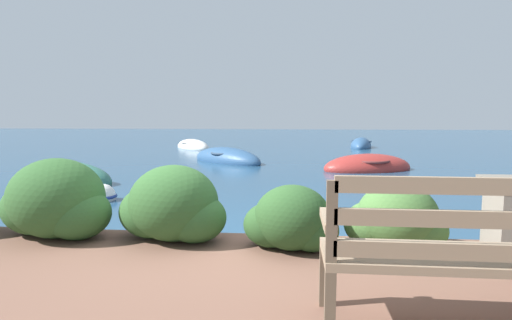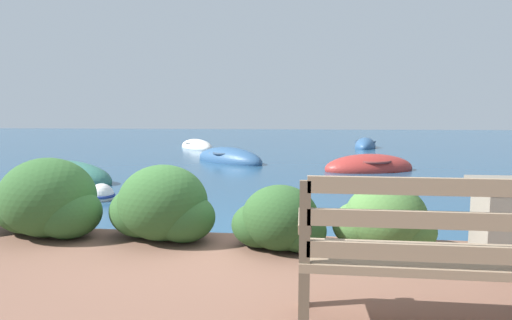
{
  "view_description": "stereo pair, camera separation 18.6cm",
  "coord_description": "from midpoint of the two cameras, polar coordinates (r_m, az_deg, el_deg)",
  "views": [
    {
      "loc": [
        0.59,
        -4.09,
        1.46
      ],
      "look_at": [
        -0.3,
        5.34,
        0.41
      ],
      "focal_mm": 28.0,
      "sensor_mm": 36.0,
      "label": 1
    },
    {
      "loc": [
        0.77,
        -4.07,
        1.46
      ],
      "look_at": [
        -0.3,
        5.34,
        0.41
      ],
      "focal_mm": 28.0,
      "sensor_mm": 36.0,
      "label": 2
    }
  ],
  "objects": [
    {
      "name": "ground_plane",
      "position": [
        4.39,
        -2.87,
        -13.13
      ],
      "size": [
        80.0,
        80.0,
        0.0
      ],
      "color": "navy"
    },
    {
      "name": "park_bench",
      "position": [
        2.55,
        27.35,
        -11.6
      ],
      "size": [
        1.63,
        0.48,
        0.93
      ],
      "rotation": [
        0.0,
        0.0,
        0.01
      ],
      "color": "brown",
      "rests_on": "patio_terrace"
    },
    {
      "name": "hedge_clump_left",
      "position": [
        4.63,
        -26.59,
        -5.41
      ],
      "size": [
        1.2,
        0.86,
        0.81
      ],
      "color": "#2D5628",
      "rests_on": "patio_terrace"
    },
    {
      "name": "hedge_clump_centre",
      "position": [
        4.11,
        -12.01,
        -6.62
      ],
      "size": [
        1.12,
        0.8,
        0.76
      ],
      "color": "#2D5628",
      "rests_on": "patio_terrace"
    },
    {
      "name": "hedge_clump_right",
      "position": [
        3.76,
        4.69,
        -8.75
      ],
      "size": [
        0.89,
        0.64,
        0.61
      ],
      "color": "#284C23",
      "rests_on": "patio_terrace"
    },
    {
      "name": "hedge_clump_far_right",
      "position": [
        3.93,
        19.11,
        -8.3
      ],
      "size": [
        0.92,
        0.67,
        0.63
      ],
      "color": "#426B33",
      "rests_on": "patio_terrace"
    },
    {
      "name": "rowboat_nearest",
      "position": [
        9.76,
        -25.3,
        -2.47
      ],
      "size": [
        2.71,
        1.58,
        0.85
      ],
      "rotation": [
        0.0,
        0.0,
        6.03
      ],
      "color": "#336B5B",
      "rests_on": "ground_plane"
    },
    {
      "name": "rowboat_mid",
      "position": [
        11.17,
        16.3,
        -1.1
      ],
      "size": [
        2.75,
        1.95,
        0.78
      ],
      "rotation": [
        0.0,
        0.0,
        3.47
      ],
      "color": "#9E2D28",
      "rests_on": "ground_plane"
    },
    {
      "name": "rowboat_far",
      "position": [
        12.8,
        -3.49,
        0.06
      ],
      "size": [
        2.91,
        2.75,
        0.81
      ],
      "rotation": [
        0.0,
        0.0,
        2.41
      ],
      "color": "#2D517A",
      "rests_on": "ground_plane"
    },
    {
      "name": "rowboat_outer",
      "position": [
        18.29,
        -8.19,
        1.87
      ],
      "size": [
        2.43,
        2.77,
        0.73
      ],
      "rotation": [
        0.0,
        0.0,
        2.22
      ],
      "color": "silver",
      "rests_on": "ground_plane"
    },
    {
      "name": "rowboat_distant",
      "position": [
        19.09,
        15.61,
        1.91
      ],
      "size": [
        1.38,
        2.46,
        0.82
      ],
      "rotation": [
        0.0,
        0.0,
        1.36
      ],
      "color": "#2D517A",
      "rests_on": "ground_plane"
    },
    {
      "name": "mooring_buoy",
      "position": [
        7.46,
        -20.56,
        -4.79
      ],
      "size": [
        0.47,
        0.47,
        0.43
      ],
      "color": "white",
      "rests_on": "ground_plane"
    }
  ]
}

